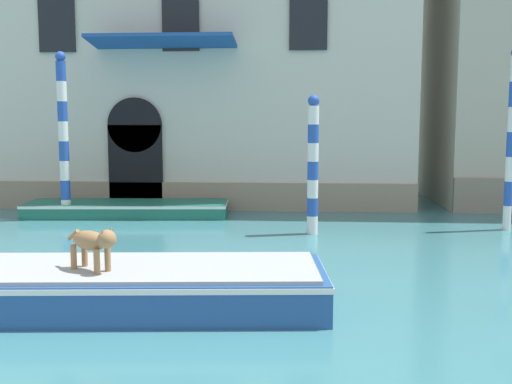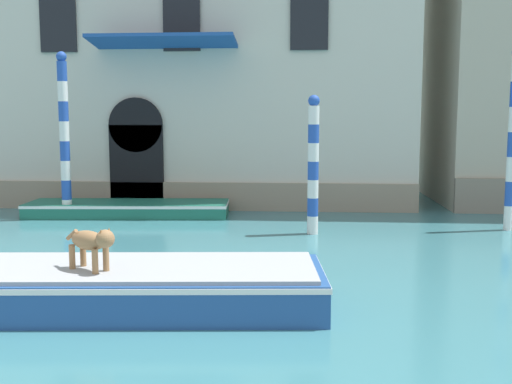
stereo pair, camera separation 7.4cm
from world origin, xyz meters
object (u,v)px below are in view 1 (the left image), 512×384
object	(u,v)px
boat_foreground	(39,286)
dog_on_deck	(93,242)
mooring_pole_0	(313,164)
mooring_pole_3	(63,136)
mooring_pole_2	(511,140)
boat_moored_near_palazzo	(128,208)

from	to	relation	value
boat_foreground	dog_on_deck	bearing A→B (deg)	-17.49
dog_on_deck	mooring_pole_0	bearing A→B (deg)	93.43
dog_on_deck	mooring_pole_3	world-z (taller)	mooring_pole_3
dog_on_deck	mooring_pole_2	bearing A→B (deg)	72.02
boat_foreground	mooring_pole_3	world-z (taller)	mooring_pole_3
dog_on_deck	mooring_pole_3	bearing A→B (deg)	144.81
dog_on_deck	mooring_pole_2	distance (m)	11.24
boat_foreground	boat_moored_near_palazzo	world-z (taller)	boat_foreground
mooring_pole_2	mooring_pole_3	bearing A→B (deg)	175.88
mooring_pole_0	mooring_pole_3	xyz separation A→B (m)	(-7.02, 1.77, 0.65)
boat_foreground	mooring_pole_0	bearing A→B (deg)	50.90
boat_foreground	boat_moored_near_palazzo	bearing A→B (deg)	92.68
dog_on_deck	mooring_pole_0	world-z (taller)	mooring_pole_0
boat_foreground	boat_moored_near_palazzo	size ratio (longest dim) A/B	1.47
boat_foreground	mooring_pole_2	world-z (taller)	mooring_pole_2
dog_on_deck	mooring_pole_0	xyz separation A→B (m)	(3.34, 6.47, 0.66)
mooring_pole_2	mooring_pole_3	xyz separation A→B (m)	(-12.07, 0.87, 0.06)
dog_on_deck	boat_foreground	bearing A→B (deg)	-161.99
mooring_pole_0	mooring_pole_2	xyz separation A→B (m)	(5.05, 0.90, 0.59)
mooring_pole_3	mooring_pole_0	bearing A→B (deg)	-14.18
mooring_pole_0	dog_on_deck	bearing A→B (deg)	-117.28
mooring_pole_3	dog_on_deck	bearing A→B (deg)	-65.91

